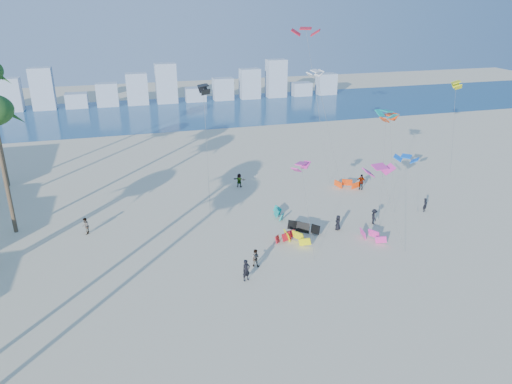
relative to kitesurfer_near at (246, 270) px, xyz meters
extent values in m
plane|color=beige|center=(-0.03, -8.32, -0.94)|extent=(220.00, 220.00, 0.00)
plane|color=navy|center=(-0.03, 63.68, -0.93)|extent=(220.00, 220.00, 0.00)
imported|color=black|center=(0.00, 0.00, 0.00)|extent=(0.79, 0.64, 1.87)
imported|color=gray|center=(1.30, 2.00, -0.14)|extent=(0.97, 0.91, 1.60)
imported|color=black|center=(11.11, 6.56, -0.17)|extent=(0.89, 0.86, 1.54)
imported|color=gray|center=(18.35, 15.89, 0.02)|extent=(1.17, 1.04, 1.91)
imported|color=black|center=(15.21, 6.80, -0.13)|extent=(0.79, 1.14, 1.61)
imported|color=gray|center=(4.46, 20.59, -0.08)|extent=(1.63, 1.23, 1.71)
imported|color=black|center=(22.01, 8.11, -0.17)|extent=(0.67, 0.60, 1.53)
imported|color=gray|center=(-12.99, 12.33, -0.09)|extent=(0.69, 0.86, 1.68)
cylinder|color=#595959|center=(6.60, 3.54, 2.95)|extent=(0.26, 3.59, 7.78)
cylinder|color=#595959|center=(15.95, 7.30, 4.68)|extent=(1.05, 2.54, 11.24)
cylinder|color=#595959|center=(18.48, 9.79, 4.18)|extent=(0.49, 2.19, 10.24)
cylinder|color=#595959|center=(-0.21, 15.63, 5.52)|extent=(0.52, 4.22, 12.93)
cylinder|color=#595959|center=(15.14, 18.99, 5.85)|extent=(3.00, 2.51, 13.59)
cylinder|color=#595959|center=(21.26, 9.84, 1.70)|extent=(0.09, 3.35, 5.28)
cylinder|color=#595959|center=(14.79, 21.77, 8.06)|extent=(1.69, 5.92, 18.01)
cylinder|color=#595959|center=(32.31, 18.60, 4.81)|extent=(0.77, 2.60, 11.50)
cylinder|color=#595959|center=(14.35, 2.28, 2.74)|extent=(1.78, 2.97, 7.36)
cylinder|color=brown|center=(-19.71, 14.68, 5.13)|extent=(0.40, 0.40, 12.13)
cube|color=#9EADBF|center=(-29.63, 73.68, 2.36)|extent=(4.40, 3.00, 6.60)
cube|color=#9EADBF|center=(-23.43, 73.68, 3.26)|extent=(4.40, 3.00, 8.40)
cube|color=#9EADBF|center=(-17.23, 73.68, 0.56)|extent=(4.40, 3.00, 3.00)
cube|color=#9EADBF|center=(-11.03, 73.68, 1.46)|extent=(4.40, 3.00, 4.80)
cube|color=#9EADBF|center=(-4.83, 73.68, 2.36)|extent=(4.40, 3.00, 6.60)
cube|color=#9EADBF|center=(1.37, 73.68, 3.26)|extent=(4.40, 3.00, 8.40)
cube|color=#9EADBF|center=(7.57, 73.68, 0.56)|extent=(4.40, 3.00, 3.00)
cube|color=#9EADBF|center=(13.77, 73.68, 1.46)|extent=(4.40, 3.00, 4.80)
cube|color=#9EADBF|center=(19.97, 73.68, 2.36)|extent=(4.40, 3.00, 6.60)
cube|color=#9EADBF|center=(26.17, 73.68, 3.26)|extent=(4.40, 3.00, 8.40)
cube|color=#9EADBF|center=(32.37, 73.68, 0.56)|extent=(4.40, 3.00, 3.00)
cube|color=#9EADBF|center=(38.57, 73.68, 1.46)|extent=(4.40, 3.00, 4.80)
camera|label=1|loc=(-8.46, -33.26, 20.74)|focal=34.19mm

